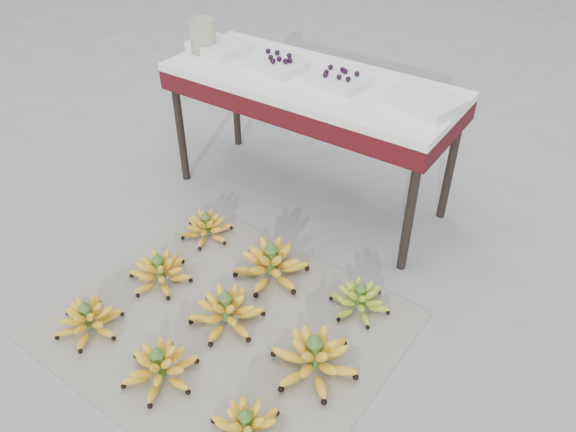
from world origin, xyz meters
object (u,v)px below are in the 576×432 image
Objects in this scene: bunch_back_left at (207,227)px; bunch_mid_center at (227,311)px; bunch_front_left at (88,319)px; tray_far_left at (219,47)px; tray_right at (338,80)px; tray_far_right at (424,102)px; bunch_back_center at (271,264)px; bunch_back_right at (360,300)px; glass_jar at (203,36)px; bunch_front_center at (160,367)px; bunch_front_right at (246,427)px; tray_left at (276,64)px; bunch_mid_left at (160,272)px; bunch_mid_right at (314,357)px; newspaper_mat at (224,324)px; vendor_table at (310,93)px.

bunch_mid_center is at bearing -16.41° from bunch_back_left.
bunch_front_left reaches higher than bunch_back_left.
tray_right is (0.66, -0.01, -0.00)m from tray_far_left.
tray_far_right is at bearing 52.11° from bunch_mid_center.
bunch_back_center reaches higher than bunch_mid_center.
bunch_back_center is at bearing 73.83° from bunch_mid_center.
glass_jar is (-1.17, 0.51, 0.66)m from bunch_back_right.
bunch_back_left is at bearing 129.74° from bunch_front_center.
bunch_back_left is at bearing 126.42° from bunch_front_right.
bunch_front_left is at bearing -120.88° from tray_far_right.
tray_far_left reaches higher than bunch_back_center.
bunch_front_left is 1.27× the size of tray_right.
bunch_mid_center is at bearing -85.95° from tray_right.
tray_left reaches higher than bunch_back_right.
bunch_front_left is 0.92× the size of bunch_mid_center.
tray_far_left is at bearing 121.54° from bunch_back_center.
bunch_mid_right is (0.76, -0.02, 0.01)m from bunch_mid_left.
bunch_mid_center is 1.13m from tray_left.
bunch_mid_right is (0.80, 0.32, 0.01)m from bunch_front_left.
bunch_back_center is (-0.01, 0.32, 0.07)m from newspaper_mat.
bunch_back_right is (0.79, 0.67, -0.00)m from bunch_front_left.
vendor_table is at bearing 2.75° from tray_left.
glass_jar is at bearing 114.51° from bunch_mid_center.
bunch_front_right is 1.04m from bunch_back_left.
bunch_back_right is (-0.01, 0.35, -0.02)m from bunch_mid_right.
bunch_back_right is at bearing -23.44° from glass_jar.
tray_far_left reaches higher than bunch_mid_right.
tray_far_left reaches higher than bunch_back_left.
bunch_back_right is at bearing 23.67° from bunch_mid_center.
bunch_front_center is 0.23× the size of vendor_table.
vendor_table is (-0.17, 1.22, 0.50)m from bunch_front_center.
bunch_mid_center reaches higher than bunch_mid_left.
bunch_back_right is at bearing 76.37° from bunch_front_right.
tray_left reaches higher than newspaper_mat.
tray_far_left is 0.09m from glass_jar.
bunch_mid_left is (0.04, 0.34, 0.00)m from bunch_front_left.
glass_jar is (-0.79, 0.85, 0.65)m from bunch_mid_center.
bunch_front_center is 1.08× the size of tray_left.
bunch_front_left is 1.39m from tray_right.
bunch_mid_right is 1.24× the size of tray_far_left.
tray_left is (-0.01, 0.86, 0.60)m from bunch_mid_left.
glass_jar is at bearing 102.08° from bunch_mid_left.
glass_jar is (-1.18, 0.86, 0.64)m from bunch_mid_right.
glass_jar is (-0.78, 0.55, 0.64)m from bunch_back_center.
tray_left is at bearing -178.59° from tray_far_right.
tray_left reaches higher than bunch_back_left.
tray_far_left is (-0.70, 1.22, 0.60)m from bunch_front_center.
tray_left reaches higher than tray_far_left.
bunch_front_right is at bearing -79.82° from bunch_back_right.
tray_right is at bearing 75.92° from bunch_mid_center.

